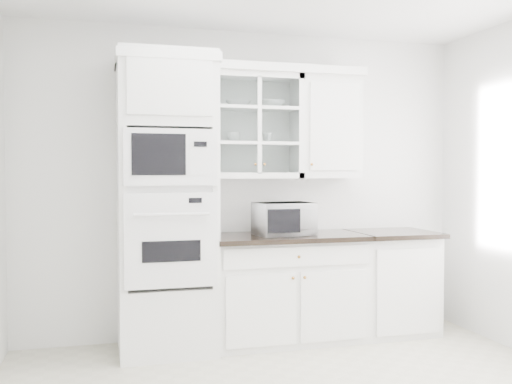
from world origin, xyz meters
name	(u,v)px	position (x,y,z in m)	size (l,w,h in m)	color
room_shell	(295,124)	(0.00, 0.43, 1.78)	(4.00, 3.50, 2.70)	white
oven_column	(166,204)	(-0.75, 1.42, 1.20)	(0.76, 0.68, 2.40)	white
base_cabinet_run	(286,287)	(0.28, 1.45, 0.46)	(1.32, 0.67, 0.92)	white
extra_base_cabinet	(391,281)	(1.28, 1.45, 0.46)	(0.72, 0.67, 0.92)	white
upper_cabinet_glass	(254,126)	(0.03, 1.58, 1.85)	(0.80, 0.33, 0.90)	white
upper_cabinet_solid	(327,128)	(0.71, 1.58, 1.85)	(0.55, 0.33, 0.90)	white
crown_molding	(243,69)	(-0.07, 1.56, 2.33)	(2.14, 0.38, 0.07)	white
countertop_microwave	(283,219)	(0.24, 1.40, 1.06)	(0.48, 0.40, 0.28)	white
bowl_a	(238,104)	(-0.12, 1.57, 2.04)	(0.22, 0.22, 0.05)	white
bowl_b	(272,105)	(0.20, 1.60, 2.04)	(0.22, 0.22, 0.07)	white
cup_a	(234,137)	(-0.15, 1.60, 1.75)	(0.11, 0.11, 0.09)	white
cup_b	(267,138)	(0.15, 1.58, 1.75)	(0.09, 0.09, 0.09)	white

